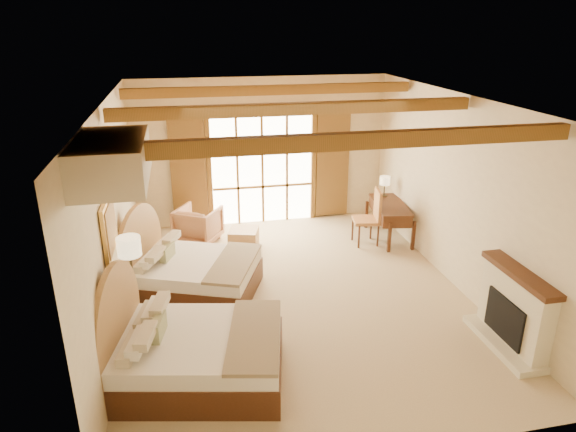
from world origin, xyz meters
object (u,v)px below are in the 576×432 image
object	(u,v)px
nightstand	(141,334)
bed_near	(186,351)
desk	(389,220)
armchair	(198,225)
bed_far	(186,272)

from	to	relation	value
nightstand	bed_near	bearing A→B (deg)	-54.48
desk	bed_near	bearing A→B (deg)	-129.50
nightstand	armchair	xyz separation A→B (m)	(0.94, 3.65, 0.10)
nightstand	bed_far	bearing A→B (deg)	62.65
desk	nightstand	bearing A→B (deg)	-138.96
bed_near	armchair	distance (m)	4.38
armchair	bed_near	bearing A→B (deg)	115.98
bed_near	armchair	size ratio (longest dim) A/B	2.90
bed_far	armchair	bearing A→B (deg)	103.85
nightstand	desk	distance (m)	5.70
armchair	nightstand	bearing A→B (deg)	105.98
bed_near	armchair	bearing A→B (deg)	97.43
nightstand	armchair	distance (m)	3.77
armchair	desk	bearing A→B (deg)	-158.60
bed_far	desk	world-z (taller)	bed_far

